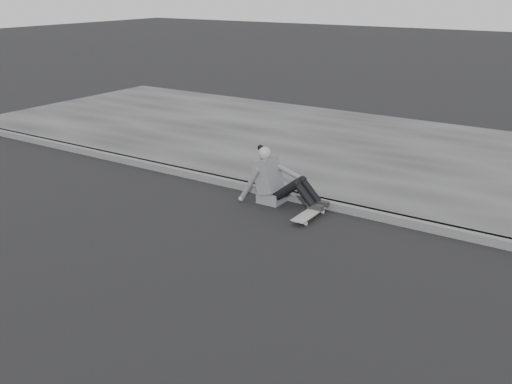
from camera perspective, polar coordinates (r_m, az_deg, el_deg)
ground at (r=5.72m, az=18.39°, el=-14.63°), size 80.00×80.00×0.00m
curb at (r=7.94m, az=23.49°, el=-4.67°), size 24.00×0.16×0.12m
skateboard at (r=8.19m, az=5.43°, el=-2.17°), size 0.20×0.78×0.09m
seated_woman at (r=8.63m, az=1.95°, el=1.13°), size 1.38×0.46×0.88m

